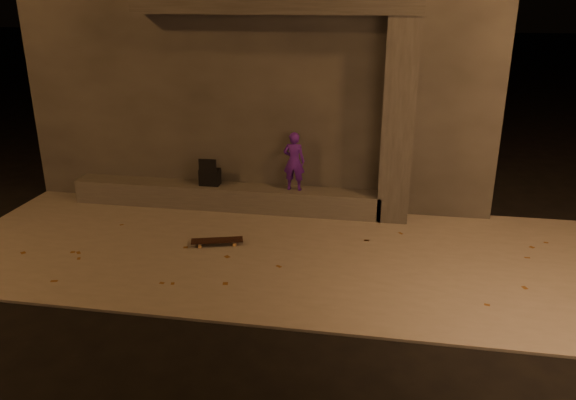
% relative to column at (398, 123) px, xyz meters
% --- Properties ---
extents(ground, '(120.00, 120.00, 0.00)m').
position_rel_column_xyz_m(ground, '(-1.70, -3.75, -1.84)').
color(ground, black).
rests_on(ground, ground).
extents(sidewalk, '(11.00, 4.40, 0.04)m').
position_rel_column_xyz_m(sidewalk, '(-1.70, -1.75, -1.82)').
color(sidewalk, slate).
rests_on(sidewalk, ground).
extents(building, '(9.00, 5.10, 5.22)m').
position_rel_column_xyz_m(building, '(-2.70, 2.74, 0.77)').
color(building, '#353330').
rests_on(building, ground).
extents(ledge, '(6.00, 0.55, 0.45)m').
position_rel_column_xyz_m(ledge, '(-3.20, 0.00, -1.58)').
color(ledge, '#4B4A44').
rests_on(ledge, sidewalk).
extents(column, '(0.55, 0.55, 3.60)m').
position_rel_column_xyz_m(column, '(0.00, 0.00, 0.00)').
color(column, '#353330').
rests_on(column, sidewalk).
extents(canopy, '(5.00, 0.70, 0.28)m').
position_rel_column_xyz_m(canopy, '(-2.20, 0.05, 1.94)').
color(canopy, '#353330').
rests_on(canopy, column).
extents(skateboarder, '(0.42, 0.29, 1.11)m').
position_rel_column_xyz_m(skateboarder, '(-1.85, 0.00, -0.80)').
color(skateboarder, '#4A1693').
rests_on(skateboarder, ledge).
extents(backpack, '(0.38, 0.25, 0.54)m').
position_rel_column_xyz_m(backpack, '(-3.49, 0.00, -1.16)').
color(backpack, black).
rests_on(backpack, ledge).
extents(skateboard, '(0.88, 0.45, 0.09)m').
position_rel_column_xyz_m(skateboard, '(-2.85, -1.73, -1.72)').
color(skateboard, black).
rests_on(skateboard, sidewalk).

